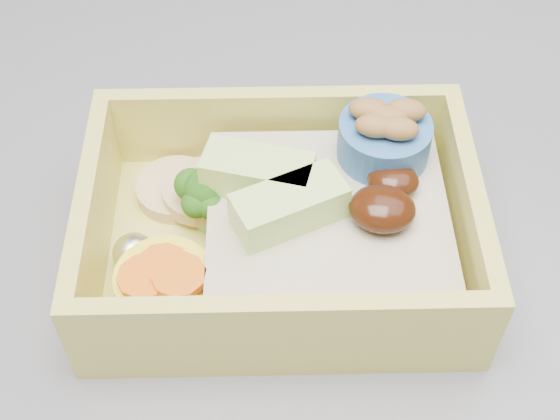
# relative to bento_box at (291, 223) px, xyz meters

# --- Properties ---
(bento_box) EXTENTS (0.22, 0.17, 0.07)m
(bento_box) POSITION_rel_bento_box_xyz_m (0.00, 0.00, 0.00)
(bento_box) COLOR #D2CA57
(bento_box) RESTS_ON island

